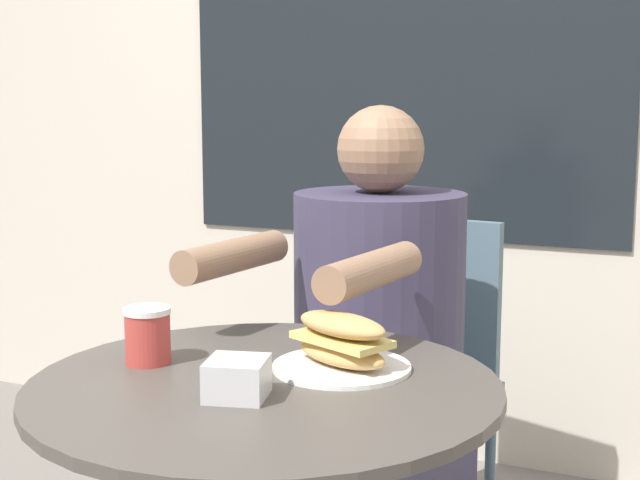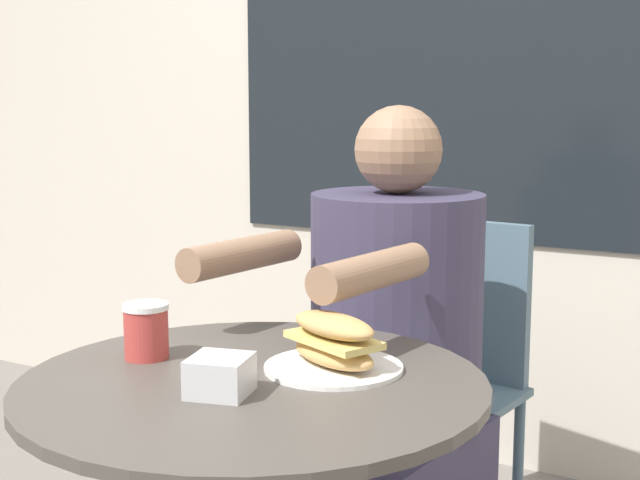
# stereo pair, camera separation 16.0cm
# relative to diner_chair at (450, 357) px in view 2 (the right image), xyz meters

# --- Properties ---
(storefront_wall) EXTENTS (8.00, 0.09, 2.80)m
(storefront_wall) POSITION_rel_diner_chair_xyz_m (0.02, 0.64, 0.88)
(storefront_wall) COLOR beige
(storefront_wall) RESTS_ON ground_plane
(diner_chair) EXTENTS (0.42, 0.42, 0.87)m
(diner_chair) POSITION_rel_diner_chair_xyz_m (0.00, 0.00, 0.00)
(diner_chair) COLOR slate
(diner_chair) RESTS_ON ground_plane
(seated_diner) EXTENTS (0.44, 0.71, 1.17)m
(seated_diner) POSITION_rel_diner_chair_xyz_m (-0.01, -0.35, -0.02)
(seated_diner) COLOR #38334C
(seated_diner) RESTS_ON ground_plane
(sandwich_on_plate) EXTENTS (0.24, 0.24, 0.10)m
(sandwich_on_plate) POSITION_rel_diner_chair_xyz_m (0.12, -0.83, 0.25)
(sandwich_on_plate) COLOR white
(sandwich_on_plate) RESTS_ON cafe_table
(drink_cup) EXTENTS (0.08, 0.08, 0.10)m
(drink_cup) POSITION_rel_diner_chair_xyz_m (-0.20, -0.93, 0.25)
(drink_cup) COLOR #B73D38
(drink_cup) RESTS_ON cafe_table
(napkin_box) EXTENTS (0.11, 0.11, 0.06)m
(napkin_box) POSITION_rel_diner_chair_xyz_m (0.03, -1.03, 0.24)
(napkin_box) COLOR silver
(napkin_box) RESTS_ON cafe_table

